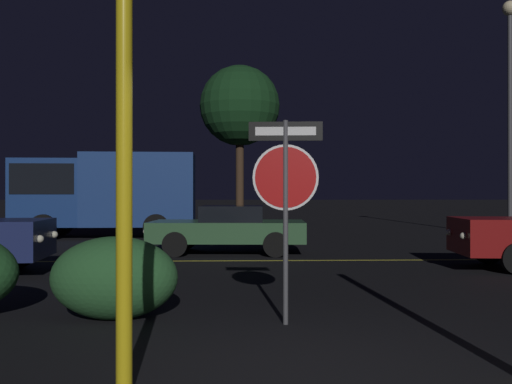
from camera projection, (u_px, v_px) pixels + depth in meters
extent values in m
plane|color=black|center=(323.00, 380.00, 4.61)|extent=(260.00, 260.00, 0.00)
cube|color=gold|center=(267.00, 260.00, 12.82)|extent=(36.22, 0.12, 0.01)
cylinder|color=#4C4C51|center=(286.00, 222.00, 6.59)|extent=(0.06, 0.06, 2.36)
cylinder|color=white|center=(286.00, 177.00, 6.59)|extent=(0.76, 0.07, 0.77)
cylinder|color=#B71414|center=(286.00, 177.00, 6.59)|extent=(0.71, 0.08, 0.71)
cube|color=black|center=(286.00, 131.00, 6.59)|extent=(0.85, 0.09, 0.22)
cube|color=white|center=(286.00, 131.00, 6.59)|extent=(0.70, 0.09, 0.10)
cylinder|color=yellow|center=(124.00, 159.00, 4.31)|extent=(0.12, 0.12, 3.55)
ellipsoid|color=#285B2D|center=(114.00, 278.00, 6.86)|extent=(1.52, 0.97, 1.00)
cylinder|color=black|center=(19.00, 253.00, 11.54)|extent=(0.61, 0.25, 0.60)
sphere|color=#F4EFCC|center=(54.00, 235.00, 11.33)|extent=(0.14, 0.14, 0.14)
sphere|color=#F4EFCC|center=(40.00, 239.00, 10.25)|extent=(0.14, 0.14, 0.14)
cube|color=#335B38|center=(228.00, 231.00, 14.47)|extent=(3.97, 2.13, 0.51)
cube|color=black|center=(232.00, 213.00, 14.47)|extent=(1.63, 1.74, 0.39)
cylinder|color=black|center=(175.00, 244.00, 13.57)|extent=(0.61, 0.23, 0.60)
cylinder|color=black|center=(186.00, 238.00, 15.41)|extent=(0.61, 0.23, 0.60)
cylinder|color=black|center=(276.00, 244.00, 13.52)|extent=(0.61, 0.23, 0.60)
cylinder|color=black|center=(274.00, 238.00, 15.37)|extent=(0.61, 0.23, 0.60)
sphere|color=#F4EFCC|center=(146.00, 232.00, 13.91)|extent=(0.14, 0.14, 0.14)
sphere|color=#F4EFCC|center=(155.00, 229.00, 15.10)|extent=(0.14, 0.14, 0.14)
cylinder|color=black|center=(488.00, 250.00, 12.23)|extent=(0.62, 0.26, 0.60)
sphere|color=#F4EFCC|center=(464.00, 236.00, 10.98)|extent=(0.14, 0.14, 0.14)
sphere|color=#F4EFCC|center=(449.00, 232.00, 12.01)|extent=(0.14, 0.14, 0.14)
cube|color=navy|center=(51.00, 193.00, 19.40)|extent=(2.35, 2.09, 2.27)
cube|color=black|center=(51.00, 180.00, 19.40)|extent=(2.12, 2.12, 1.00)
cube|color=navy|center=(140.00, 190.00, 19.61)|extent=(3.80, 2.27, 2.47)
cylinder|color=black|center=(43.00, 227.00, 18.37)|extent=(0.85, 0.31, 0.84)
cylinder|color=black|center=(61.00, 224.00, 20.42)|extent=(0.85, 0.31, 0.84)
cylinder|color=black|center=(156.00, 227.00, 18.63)|extent=(0.85, 0.31, 0.84)
cylinder|color=black|center=(162.00, 223.00, 20.68)|extent=(0.85, 0.31, 0.84)
cylinder|color=#4C4C51|center=(510.00, 126.00, 19.93)|extent=(0.16, 0.16, 7.74)
sphere|color=#F9E5B2|center=(510.00, 8.00, 19.94)|extent=(0.53, 0.53, 0.53)
cylinder|color=#422D1E|center=(240.00, 183.00, 22.79)|extent=(0.32, 0.32, 3.87)
sphere|color=#143819|center=(240.00, 106.00, 22.79)|extent=(3.20, 3.20, 3.20)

